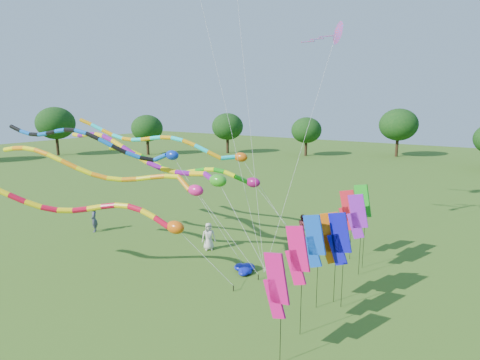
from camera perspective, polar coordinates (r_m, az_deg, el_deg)
The scene contains 21 objects.
ground at distance 20.44m, azimuth -8.81°, elevation -15.80°, with size 160.00×160.00×0.00m, color #315C18.
tree_ring at distance 17.81m, azimuth -20.71°, elevation -1.88°, with size 114.90×116.60×9.57m.
tube_kite_red at distance 21.46m, azimuth -19.11°, elevation -4.20°, with size 12.23×6.15×5.87m.
tube_kite_orange at distance 22.99m, azimuth -16.59°, elevation 0.90°, with size 14.25×5.11×7.29m.
tube_kite_purple at distance 24.09m, azimuth -12.74°, elevation 3.11°, with size 17.07×1.56×7.90m.
tube_kite_blue at distance 23.83m, azimuth -18.63°, elevation 4.88°, with size 13.73×4.72×8.33m.
tube_kite_cyan at distance 26.92m, azimuth -9.23°, elevation 5.07°, with size 15.21×4.18×8.53m.
tube_kite_green at distance 25.61m, azimuth -5.55°, elevation 1.29°, with size 12.20×4.36×6.81m.
delta_kite_high_c at distance 26.03m, azimuth 13.54°, elevation 19.70°, with size 3.16×7.68×14.61m.
banner_pole_green at distance 23.16m, azimuth 16.94°, elevation -3.58°, with size 1.14×0.37×4.79m.
banner_pole_magenta_a at distance 14.50m, azimuth 5.12°, elevation -14.77°, with size 1.16×0.28×4.14m.
banner_pole_orange at distance 18.86m, azimuth 12.82°, elevation -8.06°, with size 1.13×0.44×4.36m.
banner_pole_magenta_b at distance 16.08m, azimuth 8.12°, elevation -10.61°, with size 1.16×0.24×4.55m.
banner_pole_violet at distance 22.15m, azimuth 16.32°, elevation -5.02°, with size 1.16×0.16×4.49m.
banner_pole_blue_b at distance 18.53m, azimuth 13.90°, elevation -8.16°, with size 1.16×0.10×4.46m.
banner_pole_blue_a at distance 18.27m, azimuth 10.42°, elevation -8.57°, with size 1.16×0.13×4.37m.
banner_pole_red at distance 24.27m, azimuth 15.11°, elevation -4.19°, with size 1.16×0.18×4.22m.
blue_nylon_heap at distance 22.58m, azimuth 0.35°, elevation -12.38°, with size 1.38×1.33×0.45m.
person_a at distance 25.51m, azimuth -4.49°, elevation -8.00°, with size 0.85×0.56×1.75m, color beige.
person_b at distance 30.66m, azimuth -20.04°, elevation -5.29°, with size 0.66×0.43×1.82m, color #3E4057.
person_c at distance 28.00m, azimuth 8.92°, elevation -6.47°, with size 0.79×0.62×1.63m, color maroon.
Camera 1 is at (12.48, -13.31, 9.20)m, focal length 30.00 mm.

